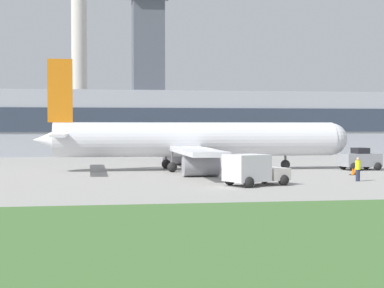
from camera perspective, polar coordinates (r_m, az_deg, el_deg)
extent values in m
plane|color=#999691|center=(49.87, 2.60, -2.75)|extent=(400.00, 400.00, 0.00)
cube|color=#9EA3AD|center=(84.68, -2.30, 1.85)|extent=(83.62, 10.55, 8.19)
cube|color=#2D3847|center=(79.40, -1.84, 2.16)|extent=(81.95, 0.16, 2.95)
cube|color=#4C515B|center=(84.67, -3.93, 6.09)|extent=(4.03, 4.03, 20.72)
cylinder|color=beige|center=(111.27, -9.99, 8.40)|extent=(2.64, 2.64, 33.81)
cylinder|color=silver|center=(54.91, 0.45, 0.41)|extent=(24.22, 2.91, 2.91)
sphere|color=silver|center=(58.18, 12.29, 0.45)|extent=(2.77, 2.77, 2.77)
cone|color=silver|center=(54.22, -12.27, 0.36)|extent=(3.21, 2.77, 2.77)
cube|color=orange|center=(54.25, -11.65, 4.67)|extent=(2.04, 0.24, 5.24)
cube|color=silver|center=(50.44, -11.71, 0.76)|extent=(1.16, 7.47, 0.20)
cube|color=silver|center=(57.90, -11.39, 0.88)|extent=(1.16, 7.47, 0.20)
cube|color=silver|center=(48.03, 0.39, -0.64)|extent=(2.57, 12.45, 0.36)
cube|color=silver|center=(61.48, -1.72, -0.13)|extent=(2.57, 12.45, 0.36)
cylinder|color=gray|center=(47.88, 0.79, -1.87)|extent=(2.67, 1.73, 1.73)
cylinder|color=gray|center=(61.81, -1.48, -1.06)|extent=(2.67, 1.73, 1.73)
cylinder|color=#59595B|center=(56.82, 8.30, -1.05)|extent=(0.20, 0.20, 1.49)
sphere|color=black|center=(56.86, 8.30, -1.80)|extent=(0.82, 0.82, 0.82)
cylinder|color=#59595B|center=(52.57, -1.78, -1.25)|extent=(0.20, 0.20, 1.49)
sphere|color=black|center=(52.62, -1.78, -2.07)|extent=(0.82, 0.82, 0.82)
cylinder|color=#59595B|center=(56.65, -2.31, -1.04)|extent=(0.20, 0.20, 1.49)
sphere|color=black|center=(56.69, -2.31, -1.80)|extent=(0.82, 0.82, 0.82)
cube|color=gray|center=(56.94, 14.72, -1.38)|extent=(3.47, 2.24, 1.10)
cube|color=black|center=(56.90, 14.73, -0.58)|extent=(1.29, 1.44, 0.50)
sphere|color=black|center=(56.80, 16.17, -1.92)|extent=(0.70, 0.70, 0.70)
sphere|color=black|center=(58.31, 15.24, -1.82)|extent=(0.70, 0.70, 0.70)
sphere|color=black|center=(55.62, 14.17, -1.98)|extent=(0.70, 0.70, 0.70)
sphere|color=black|center=(57.16, 13.27, -1.87)|extent=(0.70, 0.70, 0.70)
cube|color=white|center=(42.02, 7.17, -2.62)|extent=(2.12, 2.45, 0.79)
cube|color=silver|center=(40.65, 4.88, -2.13)|extent=(3.05, 2.86, 1.69)
sphere|color=black|center=(41.38, 8.15, -3.19)|extent=(0.70, 0.70, 0.70)
sphere|color=black|center=(42.86, 6.43, -3.02)|extent=(0.70, 0.70, 0.70)
sphere|color=black|center=(39.58, 5.06, -3.40)|extent=(0.70, 0.70, 0.70)
sphere|color=black|center=(41.13, 3.38, -3.21)|extent=(0.70, 0.70, 0.70)
cylinder|color=#23283D|center=(45.55, 14.52, -2.72)|extent=(0.36, 0.36, 0.80)
cylinder|color=yellow|center=(45.50, 14.53, -1.83)|extent=(0.45, 0.45, 0.63)
sphere|color=tan|center=(45.48, 14.53, -1.29)|extent=(0.22, 0.22, 0.22)
cube|color=black|center=(51.15, 14.11, -2.67)|extent=(0.47, 0.47, 0.03)
cone|color=orange|center=(51.13, 14.11, -2.38)|extent=(0.34, 0.34, 0.54)
cube|color=black|center=(51.53, 14.28, -2.64)|extent=(0.59, 0.59, 0.03)
cone|color=orange|center=(51.51, 14.28, -2.34)|extent=(0.42, 0.42, 0.57)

